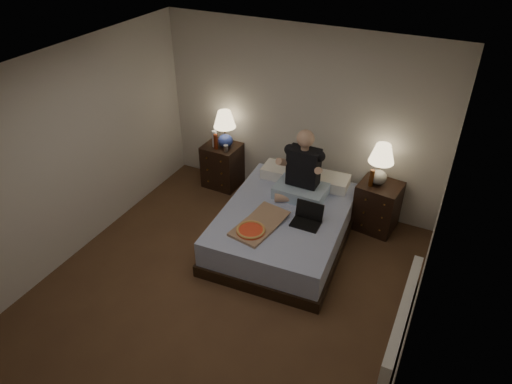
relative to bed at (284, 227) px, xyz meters
The scene contains 18 objects.
floor 1.21m from the bed, 103.31° to the right, with size 4.00×4.50×0.00m, color brown.
ceiling 2.54m from the bed, 103.31° to the right, with size 4.00×4.50×0.00m, color white.
wall_back 1.51m from the bed, 103.91° to the left, with size 4.00×2.50×0.00m, color beige.
wall_left 2.74m from the bed, 153.14° to the right, with size 4.50×2.50×0.00m, color beige.
wall_right 2.31m from the bed, 33.67° to the right, with size 4.50×2.50×0.00m, color beige.
bed is the anchor object (origin of this frame).
nightstand_left 1.65m from the bed, 147.91° to the left, with size 0.52×0.47×0.67m, color black.
nightstand_right 1.30m from the bed, 40.75° to the left, with size 0.52×0.47×0.68m, color black.
lamp_left 1.74m from the bed, 146.58° to the left, with size 0.32×0.32×0.56m, color #2A3C9A, non-canonical shape.
lamp_right 1.45m from the bed, 42.76° to the left, with size 0.32×0.32×0.56m, color gray, non-canonical shape.
water_bottle 1.77m from the bed, 151.23° to the left, with size 0.07×0.07×0.25m, color white.
soda_can 1.54m from the bed, 149.02° to the left, with size 0.07×0.07×0.10m, color #9E9E99.
beer_bottle_left 1.70m from the bed, 151.95° to the left, with size 0.06×0.06×0.23m, color #591D0C.
beer_bottle_right 1.28m from the bed, 41.61° to the left, with size 0.06×0.06×0.23m, color #50250B.
person 0.82m from the bed, 81.97° to the left, with size 0.66×0.52×0.93m, color black, non-canonical shape.
laptop 0.52m from the bed, 22.15° to the right, with size 0.34×0.28×0.24m, color black, non-canonical shape.
pizza_box 0.67m from the bed, 107.00° to the right, with size 0.40×0.76×0.08m, color tan, non-canonical shape.
radiator 1.84m from the bed, 25.88° to the right, with size 0.10×1.60×0.40m, color white.
Camera 1 is at (1.99, -3.13, 3.85)m, focal length 32.00 mm.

